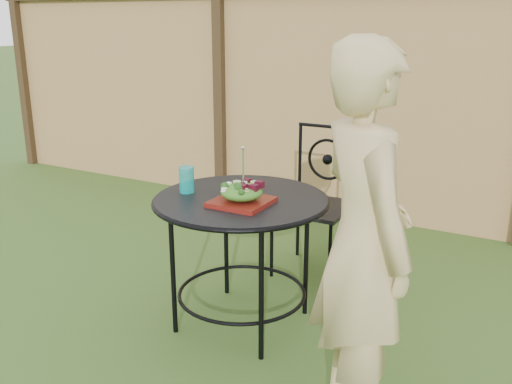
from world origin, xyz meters
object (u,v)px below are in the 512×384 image
patio_table (241,223)px  diner (363,243)px  patio_chair (317,197)px  salad_plate (242,202)px

patio_table → diner: bearing=-28.6°
patio_chair → diner: 1.52m
salad_plate → diner: bearing=-24.8°
patio_table → patio_chair: bearing=85.4°
patio_chair → salad_plate: bearing=-90.6°
patio_table → salad_plate: bearing=-58.2°
patio_table → salad_plate: 0.19m
patio_chair → salad_plate: size_ratio=3.52×
diner → salad_plate: diner is taller
patio_table → diner: size_ratio=0.59×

